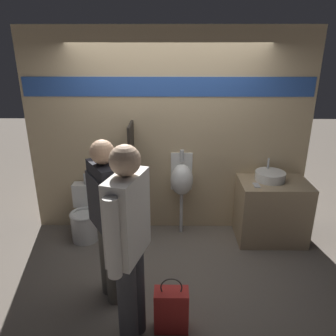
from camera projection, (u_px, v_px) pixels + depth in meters
The scene contains 11 objects.
ground_plane at pixel (168, 248), 4.24m from camera, with size 16.00×16.00×0.00m, color #70665B.
display_wall at pixel (168, 135), 4.32m from camera, with size 3.72×0.07×2.70m.
sink_counter at pixel (271, 211), 4.33m from camera, with size 0.88×0.60×0.83m.
sink_basin at pixel (270, 176), 4.22m from camera, with size 0.38×0.38×0.25m.
cell_phone at pixel (256, 185), 4.08m from camera, with size 0.07×0.14×0.01m.
divider_near_counter at pixel (133, 182), 4.29m from camera, with size 0.03×0.45×1.56m.
urinal_near_counter at pixel (182, 180), 4.36m from camera, with size 0.30×0.30×1.17m.
toilet at pixel (86, 217), 4.41m from camera, with size 0.38×0.54×0.85m.
person_in_vest at pixel (107, 212), 3.10m from camera, with size 0.42×0.52×1.69m.
person_with_lanyard at pixel (129, 242), 2.61m from camera, with size 0.32×0.61×1.80m.
shopping_bag at pixel (171, 310), 2.97m from camera, with size 0.31×0.17×0.57m.
Camera 1 is at (0.04, -3.60, 2.47)m, focal length 35.00 mm.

